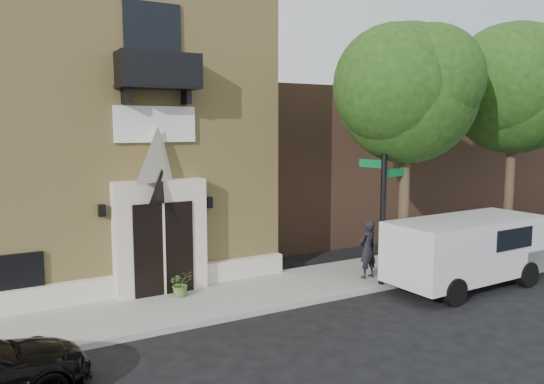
{
  "coord_description": "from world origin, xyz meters",
  "views": [
    {
      "loc": [
        -5.53,
        -11.58,
        4.84
      ],
      "look_at": [
        2.2,
        2.0,
        2.9
      ],
      "focal_mm": 35.0,
      "sensor_mm": 36.0,
      "label": 1
    }
  ],
  "objects_px": {
    "street_sign": "(384,176)",
    "fire_hydrant": "(394,268)",
    "pedestrian_near": "(368,249)",
    "dumpster": "(469,246)",
    "cargo_van": "(470,248)",
    "pedestrian_far": "(509,227)"
  },
  "relations": [
    {
      "from": "street_sign",
      "to": "fire_hydrant",
      "type": "relative_size",
      "value": 7.67
    },
    {
      "from": "pedestrian_near",
      "to": "fire_hydrant",
      "type": "bearing_deg",
      "value": 111.3
    },
    {
      "from": "dumpster",
      "to": "pedestrian_near",
      "type": "distance_m",
      "value": 4.26
    },
    {
      "from": "fire_hydrant",
      "to": "dumpster",
      "type": "xyz_separation_m",
      "value": [
        3.82,
        0.44,
        0.19
      ]
    },
    {
      "from": "cargo_van",
      "to": "pedestrian_near",
      "type": "relative_size",
      "value": 2.9
    },
    {
      "from": "dumpster",
      "to": "cargo_van",
      "type": "bearing_deg",
      "value": -154.21
    },
    {
      "from": "fire_hydrant",
      "to": "dumpster",
      "type": "height_order",
      "value": "dumpster"
    },
    {
      "from": "fire_hydrant",
      "to": "dumpster",
      "type": "relative_size",
      "value": 0.42
    },
    {
      "from": "pedestrian_far",
      "to": "pedestrian_near",
      "type": "bearing_deg",
      "value": 94.49
    },
    {
      "from": "pedestrian_near",
      "to": "pedestrian_far",
      "type": "height_order",
      "value": "pedestrian_near"
    },
    {
      "from": "cargo_van",
      "to": "pedestrian_near",
      "type": "height_order",
      "value": "cargo_van"
    },
    {
      "from": "street_sign",
      "to": "fire_hydrant",
      "type": "bearing_deg",
      "value": -12.86
    },
    {
      "from": "pedestrian_far",
      "to": "fire_hydrant",
      "type": "bearing_deg",
      "value": 100.44
    },
    {
      "from": "cargo_van",
      "to": "fire_hydrant",
      "type": "relative_size",
      "value": 6.27
    },
    {
      "from": "fire_hydrant",
      "to": "pedestrian_far",
      "type": "relative_size",
      "value": 0.55
    },
    {
      "from": "fire_hydrant",
      "to": "pedestrian_far",
      "type": "distance_m",
      "value": 7.36
    },
    {
      "from": "street_sign",
      "to": "pedestrian_far",
      "type": "bearing_deg",
      "value": -0.03
    },
    {
      "from": "street_sign",
      "to": "pedestrian_near",
      "type": "xyz_separation_m",
      "value": [
        0.05,
        0.71,
        -2.33
      ]
    },
    {
      "from": "street_sign",
      "to": "dumpster",
      "type": "relative_size",
      "value": 3.19
    },
    {
      "from": "pedestrian_far",
      "to": "dumpster",
      "type": "bearing_deg",
      "value": 105.14
    },
    {
      "from": "dumpster",
      "to": "pedestrian_far",
      "type": "relative_size",
      "value": 1.32
    },
    {
      "from": "street_sign",
      "to": "dumpster",
      "type": "distance_m",
      "value": 5.05
    }
  ]
}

